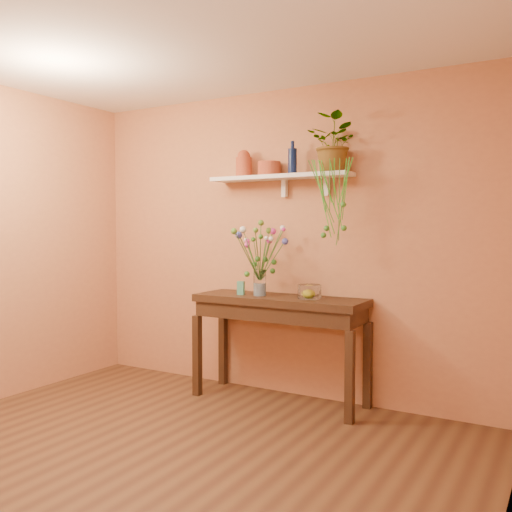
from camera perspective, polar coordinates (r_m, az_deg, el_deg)
name	(u,v)px	position (r m, az deg, el deg)	size (l,w,h in m)	color
room	(122,251)	(3.30, -13.61, 0.51)	(4.04, 4.04, 2.70)	brown
sideboard	(279,312)	(4.71, 2.42, -5.77)	(1.48, 0.48, 0.90)	#392718
wall_shelf	(281,178)	(4.82, 2.58, 8.08)	(1.30, 0.24, 0.19)	white
terracotta_jug	(244,164)	(5.02, -1.27, 9.46)	(0.19, 0.19, 0.24)	#C14127
terracotta_pot	(269,169)	(4.90, 1.37, 8.98)	(0.20, 0.20, 0.12)	#C14127
blue_bottle	(292,161)	(4.77, 3.78, 9.78)	(0.10, 0.10, 0.28)	#0B1841
spider_plant	(335,143)	(4.61, 8.15, 11.42)	(0.41, 0.36, 0.46)	#367625
plant_fronds	(333,207)	(4.40, 7.96, 4.99)	(0.37, 0.19, 0.68)	#367625
glass_vase	(260,285)	(4.73, 0.39, -2.96)	(0.11, 0.11, 0.23)	white
bouquet	(260,243)	(4.71, 0.39, 1.30)	(0.46, 0.55, 0.52)	#386B28
glass_bowl	(309,292)	(4.57, 5.53, -3.73)	(0.19, 0.19, 0.12)	white
lemon	(309,293)	(4.58, 5.48, -3.86)	(0.07, 0.07, 0.07)	yellow
carton	(241,288)	(4.80, -1.57, -3.32)	(0.06, 0.04, 0.12)	#2F6B7E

